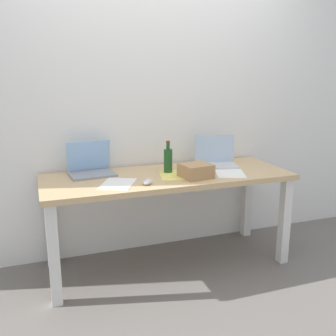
% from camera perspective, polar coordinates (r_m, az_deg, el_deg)
% --- Properties ---
extents(ground_plane, '(8.00, 8.00, 0.00)m').
position_cam_1_polar(ground_plane, '(3.14, 0.00, -14.01)').
color(ground_plane, slate).
extents(back_wall, '(5.20, 0.08, 2.60)m').
position_cam_1_polar(back_wall, '(3.17, -2.48, 10.77)').
color(back_wall, white).
rests_on(back_wall, ground).
extents(desk, '(1.87, 0.68, 0.73)m').
position_cam_1_polar(desk, '(2.90, 0.00, -2.82)').
color(desk, tan).
rests_on(desk, ground).
extents(laptop_left, '(0.35, 0.26, 0.25)m').
position_cam_1_polar(laptop_left, '(2.91, -11.42, 0.10)').
color(laptop_left, gray).
rests_on(laptop_left, desk).
extents(laptop_right, '(0.36, 0.27, 0.25)m').
position_cam_1_polar(laptop_right, '(3.15, 7.18, 1.34)').
color(laptop_right, silver).
rests_on(laptop_right, desk).
extents(beer_bottle, '(0.07, 0.07, 0.25)m').
position_cam_1_polar(beer_bottle, '(2.91, 0.00, 1.23)').
color(beer_bottle, '#1E5123').
rests_on(beer_bottle, desk).
extents(computer_mouse, '(0.10, 0.12, 0.03)m').
position_cam_1_polar(computer_mouse, '(2.62, -3.10, -2.08)').
color(computer_mouse, silver).
rests_on(computer_mouse, desk).
extents(cardboard_box, '(0.24, 0.23, 0.10)m').
position_cam_1_polar(cardboard_box, '(2.79, 4.18, -0.41)').
color(cardboard_box, tan).
rests_on(cardboard_box, desk).
extents(paper_sheet_center, '(0.27, 0.34, 0.00)m').
position_cam_1_polar(paper_sheet_center, '(2.85, 0.96, -1.05)').
color(paper_sheet_center, '#F4E06B').
rests_on(paper_sheet_center, desk).
extents(paper_sheet_front_left, '(0.32, 0.36, 0.00)m').
position_cam_1_polar(paper_sheet_front_left, '(2.65, -7.54, -2.35)').
color(paper_sheet_front_left, white).
rests_on(paper_sheet_front_left, desk).
extents(paper_sheet_front_right, '(0.30, 0.35, 0.00)m').
position_cam_1_polar(paper_sheet_front_right, '(2.95, 9.24, -0.73)').
color(paper_sheet_front_right, white).
rests_on(paper_sheet_front_right, desk).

